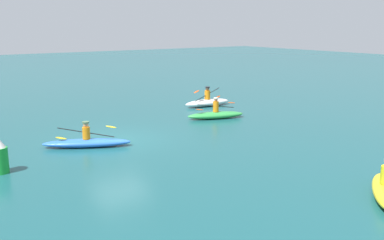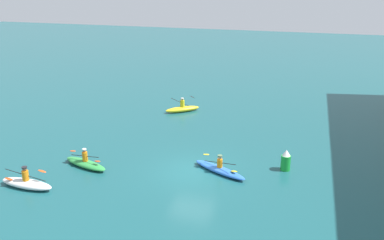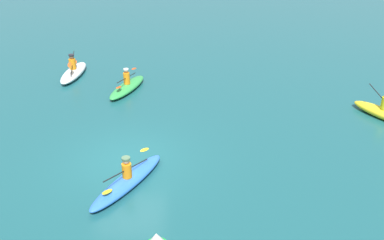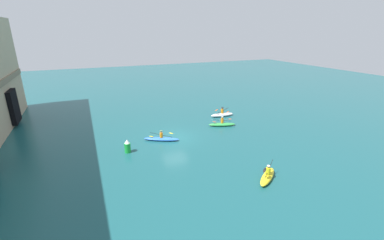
{
  "view_description": "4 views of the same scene",
  "coord_description": "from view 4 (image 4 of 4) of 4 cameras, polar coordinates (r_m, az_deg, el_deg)",
  "views": [
    {
      "loc": [
        -16.57,
        7.51,
        4.89
      ],
      "look_at": [
        -1.18,
        -3.08,
        0.72
      ],
      "focal_mm": 40.0,
      "sensor_mm": 36.0,
      "label": 1
    },
    {
      "loc": [
        21.13,
        5.85,
        10.85
      ],
      "look_at": [
        -2.53,
        -0.72,
        2.17
      ],
      "focal_mm": 40.0,
      "sensor_mm": 36.0,
      "label": 2
    },
    {
      "loc": [
        -2.74,
        12.7,
        8.17
      ],
      "look_at": [
        -2.27,
        -0.22,
        1.52
      ],
      "focal_mm": 40.0,
      "sensor_mm": 36.0,
      "label": 3
    },
    {
      "loc": [
        -23.21,
        7.89,
        10.36
      ],
      "look_at": [
        0.43,
        -2.1,
        1.47
      ],
      "focal_mm": 24.0,
      "sensor_mm": 36.0,
      "label": 4
    }
  ],
  "objects": [
    {
      "name": "ground_plane",
      "position": [
        26.61,
        -3.82,
        -3.84
      ],
      "size": [
        120.0,
        120.0,
        0.0
      ],
      "primitive_type": "plane",
      "color": "#195156"
    },
    {
      "name": "kayak_blue",
      "position": [
        25.88,
        -6.82,
        -4.13
      ],
      "size": [
        2.27,
        3.46,
        1.07
      ],
      "rotation": [
        0.0,
        0.0,
        1.09
      ],
      "color": "blue",
      "rests_on": "ground"
    },
    {
      "name": "kayak_white",
      "position": [
        33.17,
        6.71,
        1.24
      ],
      "size": [
        1.03,
        3.11,
        1.2
      ],
      "rotation": [
        0.0,
        0.0,
        1.51
      ],
      "color": "white",
      "rests_on": "ground"
    },
    {
      "name": "marker_buoy",
      "position": [
        23.86,
        -14.16,
        -5.7
      ],
      "size": [
        0.55,
        0.55,
        1.24
      ],
      "color": "green",
      "rests_on": "ground"
    },
    {
      "name": "kayak_green",
      "position": [
        29.82,
        6.7,
        -0.91
      ],
      "size": [
        1.73,
        3.18,
        1.13
      ],
      "rotation": [
        0.0,
        0.0,
        4.39
      ],
      "color": "green",
      "rests_on": "ground"
    },
    {
      "name": "kayak_yellow",
      "position": [
        20.12,
        16.42,
        -11.88
      ],
      "size": [
        2.26,
        2.69,
        1.3
      ],
      "rotation": [
        0.0,
        0.0,
        2.21
      ],
      "color": "yellow",
      "rests_on": "ground"
    }
  ]
}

